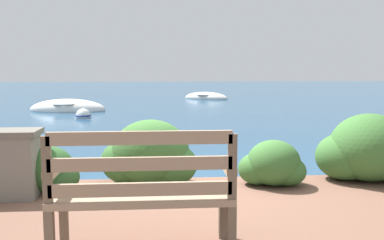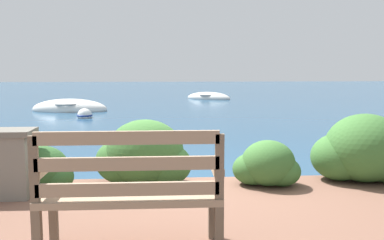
{
  "view_description": "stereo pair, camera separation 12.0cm",
  "coord_description": "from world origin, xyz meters",
  "px_view_note": "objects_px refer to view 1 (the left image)",
  "views": [
    {
      "loc": [
        -0.48,
        -5.09,
        1.57
      ],
      "look_at": [
        0.28,
        5.16,
        0.28
      ],
      "focal_mm": 40.0,
      "sensor_mm": 36.0,
      "label": 1
    },
    {
      "loc": [
        -0.36,
        -5.1,
        1.57
      ],
      "look_at": [
        0.28,
        5.16,
        0.28
      ],
      "focal_mm": 40.0,
      "sensor_mm": 36.0,
      "label": 2
    }
  ],
  "objects_px": {
    "park_bench": "(142,190)",
    "mooring_buoy": "(83,116)",
    "rowboat_nearest": "(68,109)",
    "rowboat_mid": "(206,98)"
  },
  "relations": [
    {
      "from": "rowboat_mid",
      "to": "mooring_buoy",
      "type": "bearing_deg",
      "value": 90.24
    },
    {
      "from": "rowboat_mid",
      "to": "mooring_buoy",
      "type": "xyz_separation_m",
      "value": [
        -4.59,
        -7.45,
        0.02
      ]
    },
    {
      "from": "park_bench",
      "to": "rowboat_nearest",
      "type": "relative_size",
      "value": 0.47
    },
    {
      "from": "rowboat_nearest",
      "to": "mooring_buoy",
      "type": "xyz_separation_m",
      "value": [
        0.92,
        -2.13,
        0.01
      ]
    },
    {
      "from": "park_bench",
      "to": "mooring_buoy",
      "type": "xyz_separation_m",
      "value": [
        -2.23,
        10.28,
        -0.63
      ]
    },
    {
      "from": "rowboat_nearest",
      "to": "mooring_buoy",
      "type": "relative_size",
      "value": 5.75
    },
    {
      "from": "park_bench",
      "to": "rowboat_nearest",
      "type": "distance_m",
      "value": 12.81
    },
    {
      "from": "park_bench",
      "to": "mooring_buoy",
      "type": "height_order",
      "value": "park_bench"
    },
    {
      "from": "park_bench",
      "to": "mooring_buoy",
      "type": "bearing_deg",
      "value": 109.73
    },
    {
      "from": "park_bench",
      "to": "rowboat_mid",
      "type": "height_order",
      "value": "park_bench"
    }
  ]
}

